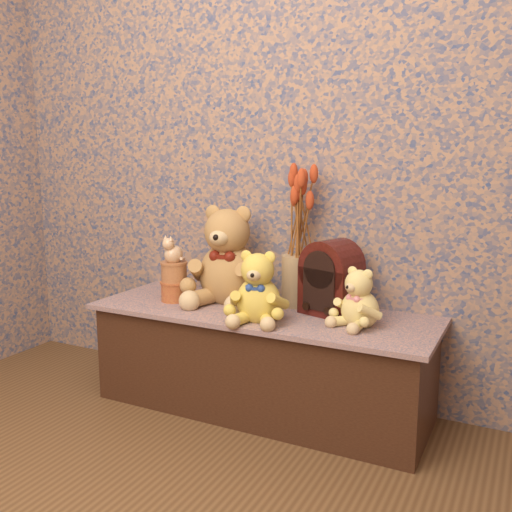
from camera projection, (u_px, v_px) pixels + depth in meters
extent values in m
cube|color=#3B4D79|center=(287.00, 103.00, 2.44)|extent=(3.00, 0.10, 2.60)
cube|color=#34476B|center=(261.00, 360.00, 2.42)|extent=(1.46, 0.51, 0.44)
cylinder|color=tan|center=(297.00, 281.00, 2.44)|extent=(0.17, 0.17, 0.22)
cylinder|color=#D0863D|center=(175.00, 291.00, 2.53)|extent=(0.14, 0.14, 0.09)
cylinder|color=tan|center=(174.00, 272.00, 2.51)|extent=(0.15, 0.15, 0.09)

